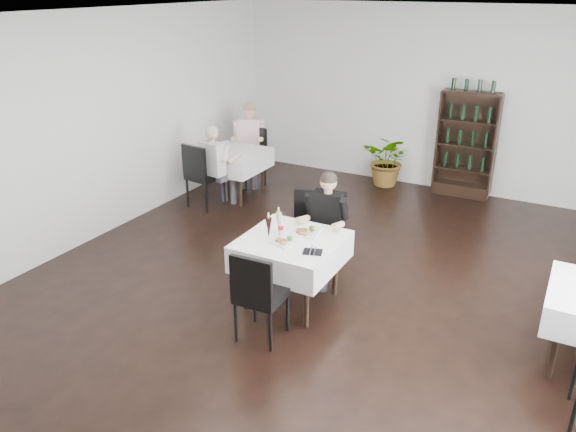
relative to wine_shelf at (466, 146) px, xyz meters
The scene contains 18 objects.
room_shell 4.40m from the wine_shelf, 97.92° to the right, with size 9.00×9.00×9.00m.
wine_shelf is the anchor object (origin of this frame).
main_table 4.41m from the wine_shelf, 101.78° to the right, with size 1.03×1.03×0.77m.
left_table 3.77m from the wine_shelf, 151.20° to the right, with size 0.98×0.98×0.77m.
potted_tree 1.30m from the wine_shelf, behind, with size 0.82×0.71×0.91m, color #2B5B1F.
main_chair_far 3.71m from the wine_shelf, 106.16° to the right, with size 0.59×0.59×1.01m.
main_chair_near 5.19m from the wine_shelf, 99.35° to the right, with size 0.46×0.46×0.96m.
left_chair_far 3.55m from the wine_shelf, 160.50° to the right, with size 0.61×0.61×1.01m.
left_chair_near 4.26m from the wine_shelf, 143.96° to the right, with size 0.53×0.54×1.03m.
diner_main 3.76m from the wine_shelf, 102.20° to the right, with size 0.52×0.52×1.34m.
diner_left_far 3.59m from the wine_shelf, 160.93° to the right, with size 0.64×0.67×1.41m.
diner_left_near 4.01m from the wine_shelf, 144.00° to the right, with size 0.52×0.54×1.32m.
plate_far 4.21m from the wine_shelf, 101.30° to the right, with size 0.33×0.33×0.09m.
plate_near 4.53m from the wine_shelf, 101.72° to the right, with size 0.28×0.28×0.07m.
pilsner_dark 4.56m from the wine_shelf, 104.24° to the right, with size 0.07×0.07×0.29m.
pilsner_lager 4.36m from the wine_shelf, 104.80° to the right, with size 0.07×0.07×0.28m.
coke_bottle 4.40m from the wine_shelf, 103.88° to the right, with size 0.06×0.06×0.25m.
napkin_cutlery 4.53m from the wine_shelf, 97.10° to the right, with size 0.23×0.21×0.02m.
Camera 1 is at (2.24, -4.78, 3.31)m, focal length 35.00 mm.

